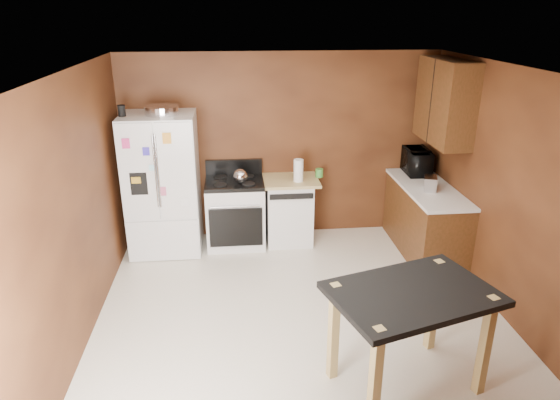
{
  "coord_description": "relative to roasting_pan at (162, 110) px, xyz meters",
  "views": [
    {
      "loc": [
        -0.64,
        -4.26,
        3.02
      ],
      "look_at": [
        -0.14,
        0.85,
        1.02
      ],
      "focal_mm": 32.0,
      "sensor_mm": 36.0,
      "label": 1
    }
  ],
  "objects": [
    {
      "name": "floor",
      "position": [
        1.48,
        -1.86,
        -1.85
      ],
      "size": [
        4.5,
        4.5,
        0.0
      ],
      "primitive_type": "plane",
      "color": "silver",
      "rests_on": "ground"
    },
    {
      "name": "ceiling",
      "position": [
        1.48,
        -1.86,
        0.65
      ],
      "size": [
        4.5,
        4.5,
        0.0
      ],
      "primitive_type": "plane",
      "rotation": [
        3.14,
        0.0,
        0.0
      ],
      "color": "white",
      "rests_on": "ground"
    },
    {
      "name": "wall_back",
      "position": [
        1.48,
        0.39,
        -0.6
      ],
      "size": [
        4.2,
        0.0,
        4.2
      ],
      "primitive_type": "plane",
      "rotation": [
        1.57,
        0.0,
        0.0
      ],
      "color": "brown",
      "rests_on": "ground"
    },
    {
      "name": "wall_front",
      "position": [
        1.48,
        -4.11,
        -0.6
      ],
      "size": [
        4.2,
        0.0,
        4.2
      ],
      "primitive_type": "plane",
      "rotation": [
        -1.57,
        0.0,
        0.0
      ],
      "color": "brown",
      "rests_on": "ground"
    },
    {
      "name": "wall_left",
      "position": [
        -0.62,
        -1.86,
        -0.6
      ],
      "size": [
        0.0,
        4.5,
        4.5
      ],
      "primitive_type": "plane",
      "rotation": [
        1.57,
        0.0,
        1.57
      ],
      "color": "brown",
      "rests_on": "ground"
    },
    {
      "name": "wall_right",
      "position": [
        3.58,
        -1.86,
        -0.6
      ],
      "size": [
        0.0,
        4.5,
        4.5
      ],
      "primitive_type": "plane",
      "rotation": [
        1.57,
        0.0,
        -1.57
      ],
      "color": "brown",
      "rests_on": "ground"
    },
    {
      "name": "roasting_pan",
      "position": [
        0.0,
        0.0,
        0.0
      ],
      "size": [
        0.42,
        0.42,
        0.1
      ],
      "primitive_type": "cylinder",
      "color": "silver",
      "rests_on": "refrigerator"
    },
    {
      "name": "pen_cup",
      "position": [
        -0.46,
        -0.07,
        0.01
      ],
      "size": [
        0.09,
        0.09,
        0.13
      ],
      "primitive_type": "cylinder",
      "color": "black",
      "rests_on": "refrigerator"
    },
    {
      "name": "kettle",
      "position": [
        0.92,
        -0.04,
        -0.86
      ],
      "size": [
        0.19,
        0.19,
        0.19
      ],
      "primitive_type": "sphere",
      "color": "silver",
      "rests_on": "gas_range"
    },
    {
      "name": "paper_towel",
      "position": [
        1.68,
        -0.01,
        -0.82
      ],
      "size": [
        0.16,
        0.16,
        0.29
      ],
      "primitive_type": "cylinder",
      "rotation": [
        0.0,
        0.0,
        0.37
      ],
      "color": "white",
      "rests_on": "dishwasher"
    },
    {
      "name": "green_canister",
      "position": [
        1.98,
        0.14,
        -0.91
      ],
      "size": [
        0.13,
        0.13,
        0.11
      ],
      "primitive_type": "cylinder",
      "rotation": [
        0.0,
        0.0,
        0.28
      ],
      "color": "green",
      "rests_on": "dishwasher"
    },
    {
      "name": "toaster",
      "position": [
        3.25,
        -0.52,
        -0.86
      ],
      "size": [
        0.22,
        0.27,
        0.17
      ],
      "primitive_type": "cube",
      "rotation": [
        0.0,
        0.0,
        -0.33
      ],
      "color": "silver",
      "rests_on": "right_cabinets"
    },
    {
      "name": "microwave",
      "position": [
        3.32,
        0.17,
        -0.8
      ],
      "size": [
        0.39,
        0.56,
        0.31
      ],
      "primitive_type": "imported",
      "rotation": [
        0.0,
        0.0,
        1.54
      ],
      "color": "black",
      "rests_on": "right_cabinets"
    },
    {
      "name": "refrigerator",
      "position": [
        -0.07,
        0.0,
        -0.95
      ],
      "size": [
        0.9,
        0.8,
        1.8
      ],
      "color": "white",
      "rests_on": "ground"
    },
    {
      "name": "gas_range",
      "position": [
        0.84,
        0.06,
        -1.39
      ],
      "size": [
        0.76,
        0.68,
        1.1
      ],
      "color": "white",
      "rests_on": "ground"
    },
    {
      "name": "dishwasher",
      "position": [
        1.56,
        0.09,
        -1.4
      ],
      "size": [
        0.78,
        0.63,
        0.89
      ],
      "color": "white",
      "rests_on": "ground"
    },
    {
      "name": "right_cabinets",
      "position": [
        3.32,
        -0.38,
        -0.94
      ],
      "size": [
        0.63,
        1.58,
        2.45
      ],
      "color": "#5C3019",
      "rests_on": "ground"
    },
    {
      "name": "island",
      "position": [
        2.22,
        -2.82,
        -1.08
      ],
      "size": [
        1.47,
        1.19,
        0.92
      ],
      "color": "black",
      "rests_on": "ground"
    }
  ]
}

